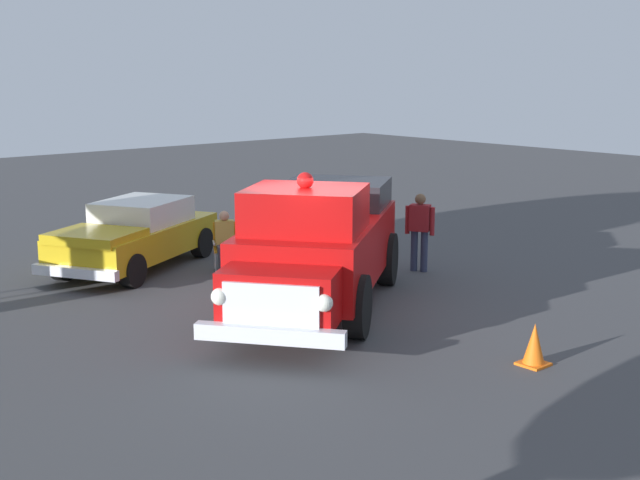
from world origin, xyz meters
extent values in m
plane|color=#424244|center=(0.00, 0.00, 0.00)|extent=(60.00, 60.00, 0.00)
cylinder|color=black|center=(0.26, 1.32, 0.52)|extent=(1.03, 0.88, 1.04)
cylinder|color=black|center=(1.46, -0.29, 0.52)|extent=(1.03, 0.88, 1.04)
cylinder|color=black|center=(-2.55, -0.77, 0.52)|extent=(1.03, 0.88, 1.04)
cylinder|color=black|center=(-1.35, -2.38, 0.52)|extent=(1.03, 0.88, 1.04)
cube|color=#B70C0C|center=(-0.54, -0.53, 1.05)|extent=(5.18, 4.61, 1.10)
cube|color=#B70C0C|center=(1.74, 1.17, 0.92)|extent=(1.77, 1.95, 0.84)
cube|color=#B70C0C|center=(0.38, 0.16, 1.95)|extent=(2.50, 2.54, 0.76)
cube|color=#232328|center=(-1.79, -1.46, 1.80)|extent=(2.53, 2.59, 0.60)
cube|color=silver|center=(2.10, 1.44, 0.92)|extent=(0.96, 1.23, 0.64)
cube|color=silver|center=(2.18, 1.50, 0.50)|extent=(1.50, 1.92, 0.24)
sphere|color=white|center=(1.64, 2.07, 1.00)|extent=(0.36, 0.36, 0.26)
sphere|color=white|center=(2.57, 0.82, 1.00)|extent=(0.36, 0.36, 0.26)
sphere|color=red|center=(0.38, 0.16, 2.45)|extent=(0.39, 0.39, 0.28)
cylinder|color=black|center=(1.45, -3.91, 0.34)|extent=(0.72, 0.56, 0.68)
cylinder|color=black|center=(2.24, -5.34, 0.34)|extent=(0.72, 0.56, 0.68)
cylinder|color=black|center=(-1.09, -5.31, 0.34)|extent=(0.72, 0.56, 0.68)
cylinder|color=black|center=(-0.30, -6.75, 0.34)|extent=(0.72, 0.56, 0.68)
cube|color=gold|center=(0.57, -5.33, 0.62)|extent=(4.55, 3.61, 0.64)
cube|color=gold|center=(1.84, -4.63, 0.98)|extent=(2.02, 2.11, 0.20)
cube|color=white|center=(0.31, -5.47, 1.18)|extent=(2.42, 2.28, 0.56)
cube|color=silver|center=(2.48, -4.27, 0.40)|extent=(1.06, 1.74, 0.20)
cylinder|color=#B7BABF|center=(-0.82, -3.55, 0.22)|extent=(0.04, 0.04, 0.44)
cylinder|color=#B7BABF|center=(-0.44, -3.78, 0.22)|extent=(0.04, 0.04, 0.44)
cylinder|color=#B7BABF|center=(-1.04, -3.93, 0.22)|extent=(0.04, 0.04, 0.44)
cylinder|color=#B7BABF|center=(-0.67, -4.16, 0.22)|extent=(0.04, 0.04, 0.44)
cube|color=orange|center=(-0.74, -3.86, 0.46)|extent=(0.66, 0.66, 0.04)
cube|color=orange|center=(-0.87, -4.06, 0.74)|extent=(0.43, 0.28, 0.56)
cube|color=#B7BABF|center=(-0.95, -3.73, 0.62)|extent=(0.26, 0.40, 0.03)
cube|color=#B7BABF|center=(-0.54, -3.98, 0.62)|extent=(0.26, 0.40, 0.03)
cylinder|color=#383842|center=(-0.69, -3.57, 0.23)|extent=(0.18, 0.18, 0.45)
cylinder|color=#383842|center=(-0.51, -3.68, 0.23)|extent=(0.18, 0.18, 0.45)
cube|color=#383842|center=(-0.77, -3.71, 0.51)|extent=(0.36, 0.45, 0.13)
cube|color=#383842|center=(-0.60, -3.81, 0.51)|extent=(0.36, 0.45, 0.13)
cube|color=gold|center=(-0.79, -3.93, 0.81)|extent=(0.46, 0.40, 0.54)
sphere|color=tan|center=(-0.78, -3.92, 1.18)|extent=(0.30, 0.30, 0.22)
cylinder|color=#2D334C|center=(-3.90, -1.00, 0.44)|extent=(0.20, 0.20, 0.88)
cylinder|color=#2D334C|center=(-3.80, -1.20, 0.44)|extent=(0.20, 0.20, 0.88)
cube|color=maroon|center=(-3.85, -1.10, 1.16)|extent=(0.42, 0.49, 0.56)
cylinder|color=maroon|center=(-3.97, -0.86, 1.10)|extent=(0.13, 0.13, 0.60)
cylinder|color=maroon|center=(-3.72, -1.34, 1.10)|extent=(0.13, 0.13, 0.60)
sphere|color=brown|center=(-3.85, -1.10, 1.56)|extent=(0.31, 0.31, 0.23)
cube|color=orange|center=(-0.81, 3.94, 0.02)|extent=(0.40, 0.40, 0.04)
cone|color=orange|center=(-0.81, 3.94, 0.33)|extent=(0.32, 0.32, 0.60)
camera|label=1|loc=(9.18, 10.66, 4.27)|focal=46.93mm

